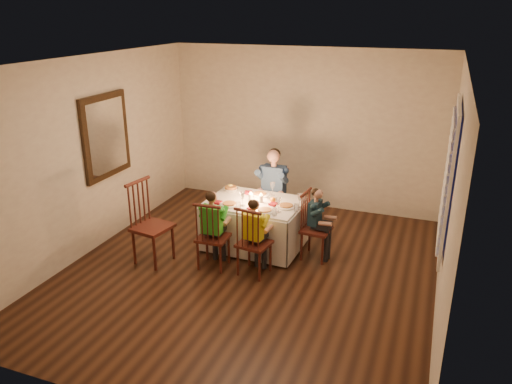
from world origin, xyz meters
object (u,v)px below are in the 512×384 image
at_px(adult, 273,227).
at_px(dining_table, 255,214).
at_px(chair_extra, 155,261).
at_px(child_green, 214,266).
at_px(serving_bowl, 231,189).
at_px(child_teal, 315,257).
at_px(chair_end, 315,257).
at_px(chair_adult, 273,227).
at_px(chair_near_left, 214,266).
at_px(chair_near_right, 254,273).
at_px(child_yellow, 254,273).

bearing_deg(adult, dining_table, -89.88).
bearing_deg(chair_extra, child_green, -70.27).
bearing_deg(serving_bowl, child_teal, -11.77).
relative_size(dining_table, child_teal, 1.37).
distance_m(dining_table, chair_end, 1.01).
distance_m(chair_adult, chair_near_left, 1.46).
xyz_separation_m(chair_near_left, chair_extra, (-0.80, -0.15, 0.00)).
xyz_separation_m(chair_extra, child_green, (0.80, 0.15, 0.00)).
xyz_separation_m(chair_end, adult, (-0.85, 0.72, 0.00)).
xyz_separation_m(chair_adult, chair_near_right, (0.23, -1.40, 0.00)).
bearing_deg(serving_bowl, child_green, -79.94).
distance_m(chair_near_right, child_yellow, 0.00).
bearing_deg(chair_near_left, chair_end, -151.60).
relative_size(chair_end, serving_bowl, 4.29).
bearing_deg(serving_bowl, child_yellow, -53.00).
bearing_deg(chair_end, child_yellow, 142.98).
height_order(chair_extra, child_yellow, chair_extra).
distance_m(child_green, child_yellow, 0.55).
height_order(child_yellow, serving_bowl, serving_bowl).
bearing_deg(chair_near_left, adult, -105.27).
bearing_deg(chair_end, chair_near_left, 126.20).
height_order(adult, serving_bowl, serving_bowl).
bearing_deg(chair_adult, child_yellow, -77.82).
bearing_deg(child_teal, adult, 54.96).
height_order(chair_near_left, chair_near_right, same).
relative_size(dining_table, child_yellow, 1.34).
relative_size(adult, child_yellow, 1.23).
bearing_deg(chair_end, chair_near_right, 142.98).
bearing_deg(child_yellow, adult, -72.56).
relative_size(chair_end, chair_extra, 0.84).
distance_m(chair_near_left, chair_near_right, 0.55).
bearing_deg(child_green, serving_bowl, -82.64).
distance_m(chair_near_right, chair_end, 0.92).
xyz_separation_m(chair_near_left, child_teal, (1.17, 0.70, 0.00)).
distance_m(chair_end, chair_extra, 2.14).
relative_size(chair_near_left, child_green, 0.89).
xyz_separation_m(chair_near_left, chair_near_right, (0.55, 0.02, 0.00)).
xyz_separation_m(chair_near_right, adult, (-0.23, 1.40, 0.00)).
bearing_deg(chair_adult, chair_extra, -122.61).
height_order(chair_adult, chair_extra, chair_extra).
height_order(chair_adult, child_green, child_green).
bearing_deg(chair_near_right, adult, -72.56).
distance_m(chair_extra, serving_bowl, 1.47).
xyz_separation_m(dining_table, child_green, (-0.29, -0.73, -0.48)).
bearing_deg(chair_end, child_green, 126.20).
relative_size(chair_extra, adult, 0.89).
relative_size(chair_adult, chair_near_left, 1.00).
bearing_deg(child_yellow, child_teal, -124.15).
bearing_deg(child_yellow, chair_adult, -72.56).
relative_size(chair_near_right, serving_bowl, 4.29).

